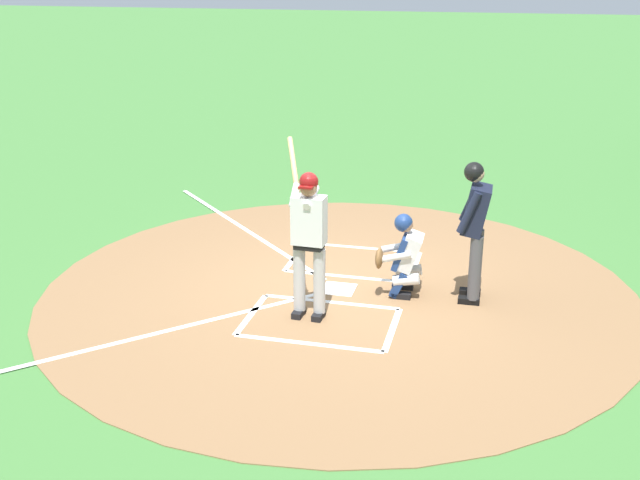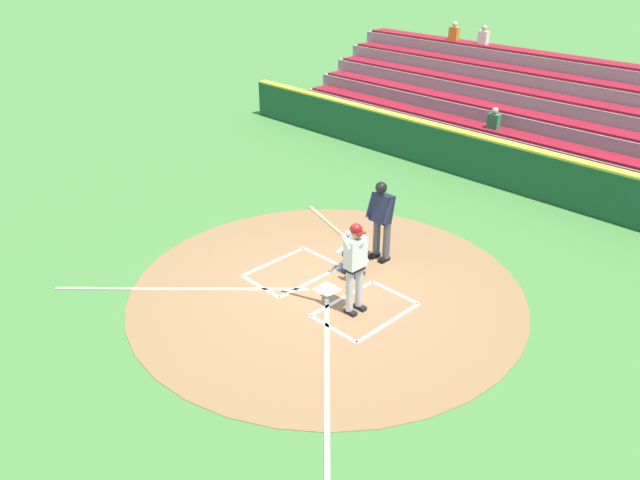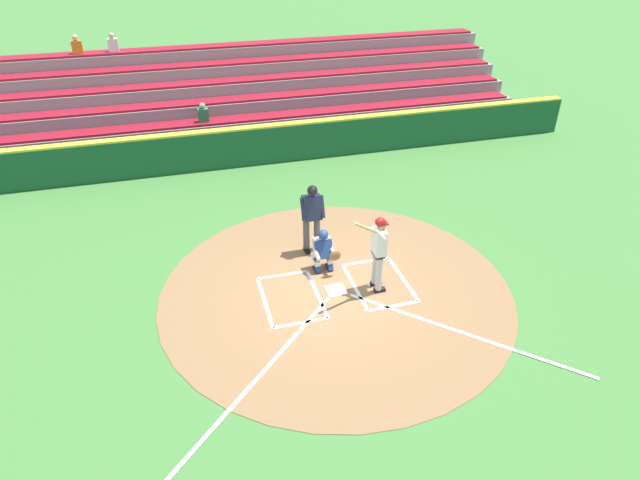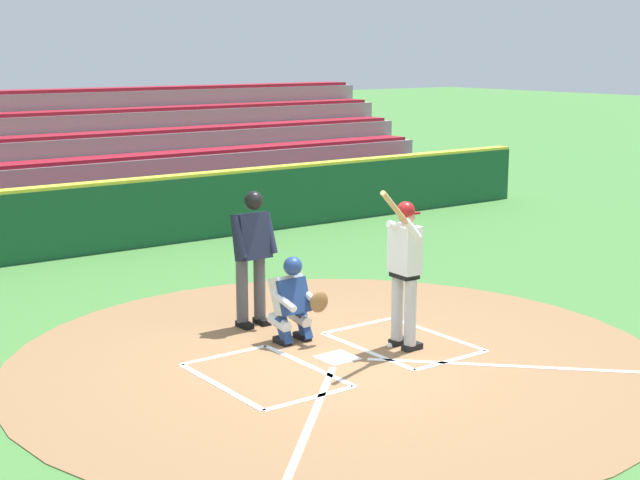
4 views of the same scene
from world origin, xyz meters
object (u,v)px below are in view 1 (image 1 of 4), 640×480
batter (308,234)px  plate_umpire (475,223)px  baseball (320,310)px  catcher (404,253)px

batter → plate_umpire: 2.18m
baseball → catcher: bearing=-48.6°
batter → plate_umpire: size_ratio=1.14×
plate_umpire → baseball: plate_umpire is taller
plate_umpire → baseball: 2.27m
batter → plate_umpire: bearing=-62.9°
plate_umpire → baseball: (-0.86, 1.83, -1.04)m
batter → plate_umpire: (0.99, -1.94, -0.02)m
batter → catcher: (0.95, -1.04, -0.51)m
catcher → baseball: size_ratio=15.27×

